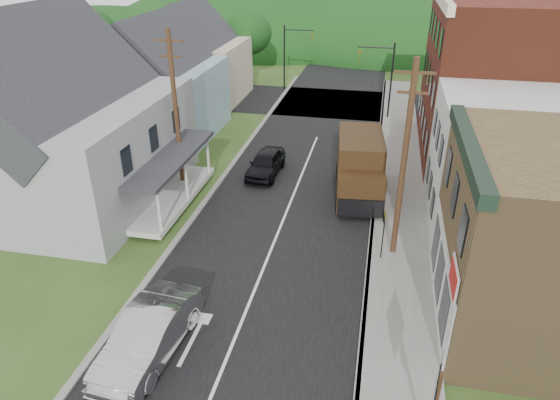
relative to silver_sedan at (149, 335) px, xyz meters
The scene contains 23 objects.
ground 5.46m from the silver_sedan, 60.47° to the left, with size 120.00×120.00×0.00m, color #2D4719.
road 14.96m from the silver_sedan, 79.74° to the left, with size 9.00×90.00×0.02m, color black.
cross_road 31.82m from the silver_sedan, 85.21° to the left, with size 60.00×9.00×0.02m, color black.
sidewalk_right 15.33m from the silver_sedan, 56.01° to the left, with size 2.80×55.00×0.15m, color slate.
curb_right 14.62m from the silver_sedan, 60.41° to the left, with size 0.20×55.00×0.15m, color slate.
curb_left 12.87m from the silver_sedan, 98.92° to the left, with size 0.30×55.00×0.12m, color slate.
storefront_white 18.69m from the silver_sedan, 41.14° to the left, with size 8.00×7.00×6.50m, color silver.
storefront_red 26.13m from the silver_sedan, 57.24° to the left, with size 8.00×12.00×10.00m, color #5E2616.
house_gray 14.60m from the silver_sedan, 131.14° to the left, with size 10.20×12.24×8.35m.
house_blue 23.41m from the silver_sedan, 111.03° to the left, with size 7.14×8.16×7.28m.
house_cream 32.07m from the silver_sedan, 106.07° to the left, with size 7.14×8.16×7.28m.
utility_pole_right 12.24m from the silver_sedan, 44.77° to the left, with size 1.60×0.26×9.00m.
utility_pole_left 13.80m from the silver_sedan, 106.84° to the left, with size 1.60×0.26×9.00m.
traffic_signal_right 29.18m from the silver_sedan, 76.13° to the left, with size 2.87×0.20×6.00m.
traffic_signal_left 35.35m from the silver_sedan, 92.67° to the left, with size 2.87×0.20×6.00m.
tree_left_b 22.37m from the silver_sedan, 130.67° to the left, with size 4.80×4.80×6.94m.
tree_left_c 30.04m from the silver_sedan, 123.50° to the left, with size 5.80×5.80×8.41m.
tree_left_d 37.46m from the silver_sedan, 99.81° to the left, with size 4.80×4.80×6.94m.
forested_ridge 59.76m from the silver_sedan, 87.45° to the left, with size 90.00×30.00×16.00m, color black.
silver_sedan is the anchor object (origin of this frame).
dark_sedan 15.54m from the silver_sedan, 88.30° to the left, with size 1.75×4.34×1.48m, color black.
delivery_van 15.28m from the silver_sedan, 65.86° to the left, with size 3.02×6.25×3.38m.
warning_sign 10.80m from the silver_sedan, 44.38° to the left, with size 0.17×0.67×2.48m.
Camera 1 is at (4.45, -16.56, 12.97)m, focal length 32.00 mm.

